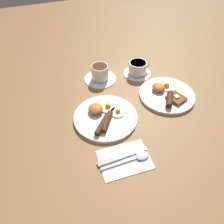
{
  "coord_description": "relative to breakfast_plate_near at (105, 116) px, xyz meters",
  "views": [
    {
      "loc": [
        0.62,
        -0.19,
        0.7
      ],
      "look_at": [
        -0.0,
        0.03,
        0.03
      ],
      "focal_mm": 35.0,
      "sensor_mm": 36.0,
      "label": 1
    }
  ],
  "objects": [
    {
      "name": "ground_plane",
      "position": [
        0.0,
        0.0,
        -0.01
      ],
      "size": [
        3.0,
        3.0,
        0.0
      ],
      "primitive_type": "plane",
      "color": "olive"
    },
    {
      "name": "teacup_far",
      "position": [
        -0.25,
        0.27,
        0.02
      ],
      "size": [
        0.15,
        0.15,
        0.07
      ],
      "color": "white",
      "rests_on": "ground_plane"
    },
    {
      "name": "spoon",
      "position": [
        0.23,
        0.05,
        -0.0
      ],
      "size": [
        0.04,
        0.19,
        0.01
      ],
      "rotation": [
        0.0,
        0.0,
        1.58
      ],
      "color": "silver",
      "rests_on": "napkin"
    },
    {
      "name": "napkin",
      "position": [
        0.22,
        -0.0,
        -0.01
      ],
      "size": [
        0.14,
        0.19,
        0.01
      ],
      "primitive_type": "cube",
      "rotation": [
        0.0,
        0.0,
        -0.04
      ],
      "color": "white",
      "rests_on": "ground_plane"
    },
    {
      "name": "breakfast_plate_far",
      "position": [
        -0.04,
        0.33,
        0.0
      ],
      "size": [
        0.26,
        0.26,
        0.05
      ],
      "color": "white",
      "rests_on": "ground_plane"
    },
    {
      "name": "breakfast_plate_near",
      "position": [
        0.0,
        0.0,
        0.0
      ],
      "size": [
        0.27,
        0.27,
        0.05
      ],
      "color": "white",
      "rests_on": "ground_plane"
    },
    {
      "name": "teacup_near",
      "position": [
        -0.28,
        0.07,
        0.02
      ],
      "size": [
        0.17,
        0.17,
        0.08
      ],
      "color": "white",
      "rests_on": "ground_plane"
    },
    {
      "name": "knife",
      "position": [
        0.21,
        -0.01,
        -0.0
      ],
      "size": [
        0.02,
        0.2,
        0.01
      ],
      "rotation": [
        0.0,
        0.0,
        1.6
      ],
      "color": "silver",
      "rests_on": "napkin"
    }
  ]
}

